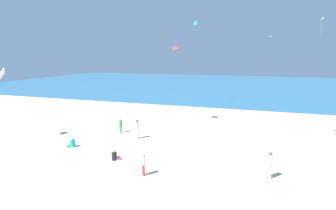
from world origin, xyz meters
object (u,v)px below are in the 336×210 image
person_3 (72,143)px  kite_white (2,74)px  person_5 (137,128)px  kite_blue (271,36)px  kite_teal (196,23)px  person_6 (121,124)px  person_1 (115,156)px  kite_green (322,19)px  person_2 (143,163)px  kite_red (175,47)px  person_4 (269,163)px

person_3 → kite_white: bearing=-23.4°
person_5 → kite_blue: size_ratio=1.94×
kite_teal → person_3: bearing=-105.1°
person_3 → person_5: (4.14, 3.26, 0.69)m
person_6 → person_1: bearing=-173.7°
person_5 → kite_green: size_ratio=1.09×
person_1 → person_2: person_2 is taller
person_2 → person_6: bearing=-93.5°
kite_green → kite_teal: bearing=150.0°
kite_green → kite_red: size_ratio=1.27×
person_1 → person_2: (2.71, -1.41, 0.53)m
person_5 → kite_blue: kite_blue is taller
person_4 → kite_red: 14.20m
person_1 → kite_red: 12.40m
kite_blue → person_4: bearing=-94.4°
person_4 → kite_blue: (0.95, 12.48, 8.04)m
person_2 → kite_green: bearing=-169.4°
person_1 → kite_teal: (1.35, 22.46, 11.56)m
person_5 → kite_red: bearing=59.2°
kite_green → kite_blue: size_ratio=1.78×
person_4 → kite_white: 20.56m
person_4 → kite_blue: bearing=12.9°
person_1 → person_6: 5.94m
person_5 → kite_green: bearing=21.2°
person_2 → kite_green: 22.52m
person_5 → kite_teal: bearing=73.7°
person_3 → person_6: (2.00, 4.26, 0.51)m
person_2 → person_4: 7.31m
kite_teal → kite_blue: 13.75m
kite_teal → kite_white: bearing=-118.0°
person_3 → kite_teal: size_ratio=0.53×
kite_green → kite_teal: kite_teal is taller
person_6 → kite_white: size_ratio=1.03×
person_2 → kite_teal: bearing=-127.2°
kite_red → person_1: bearing=-99.4°
person_1 → kite_blue: (10.76, 12.84, 8.72)m
person_4 → kite_white: (-20.01, 0.40, 4.69)m
person_6 → kite_red: size_ratio=1.14×
kite_blue → person_3: bearing=-142.3°
person_1 → person_3: size_ratio=0.94×
person_5 → person_6: 2.37m
kite_white → person_6: bearing=30.8°
person_4 → person_5: bearing=85.5°
kite_green → person_1: bearing=-137.1°
person_1 → kite_red: size_ratio=0.61×
person_1 → kite_white: bearing=143.3°
kite_white → kite_teal: 25.35m
person_1 → kite_green: (15.42, 14.34, 10.40)m
person_4 → person_5: (-10.07, 4.03, 0.02)m
person_6 → kite_teal: size_ratio=0.92×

